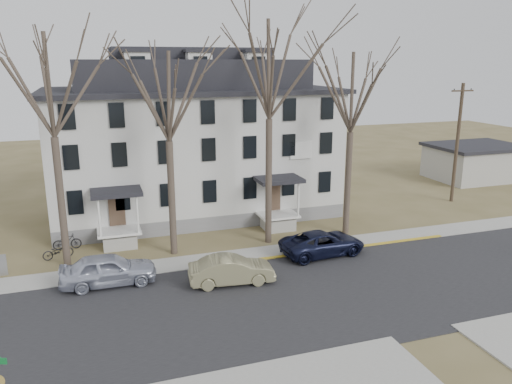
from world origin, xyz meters
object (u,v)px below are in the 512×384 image
object	(u,v)px
tree_center	(269,62)
bicycle_right	(67,242)
utility_pole_far	(457,142)
car_tan	(232,271)
tree_far_left	(48,77)
bicycle_left	(58,252)
car_navy	(323,244)
car_silver	(108,270)
boarding_house	(193,141)
tree_mid_left	(167,90)
tree_mid_right	(352,87)

from	to	relation	value
tree_center	bicycle_right	world-z (taller)	tree_center
utility_pole_far	car_tan	world-z (taller)	utility_pole_far
tree_far_left	tree_center	xyz separation A→B (m)	(12.00, 0.00, 0.74)
car_tan	bicycle_left	distance (m)	10.74
tree_center	bicycle_left	xyz separation A→B (m)	(-12.53, 1.20, -10.64)
tree_far_left	bicycle_left	distance (m)	9.98
car_navy	bicycle_right	size ratio (longest dim) A/B	3.06
car_silver	boarding_house	bearing A→B (deg)	-30.06
bicycle_left	bicycle_right	bearing A→B (deg)	-31.60
bicycle_right	car_navy	bearing A→B (deg)	-112.09
bicycle_right	car_tan	bearing A→B (deg)	-134.08
tree_center	tree_mid_left	bearing A→B (deg)	180.00
tree_far_left	tree_mid_left	world-z (taller)	tree_far_left
tree_center	utility_pole_far	size ratio (longest dim) A/B	1.55
tree_mid_left	bicycle_left	world-z (taller)	tree_mid_left
tree_far_left	bicycle_right	xyz separation A→B (m)	(-0.07, 2.59, -9.84)
tree_mid_left	car_tan	size ratio (longest dim) A/B	2.91
car_silver	car_tan	xyz separation A→B (m)	(6.02, -1.86, -0.10)
tree_mid_right	utility_pole_far	world-z (taller)	tree_mid_right
tree_far_left	boarding_house	bearing A→B (deg)	42.18
tree_mid_right	utility_pole_far	size ratio (longest dim) A/B	1.34
car_navy	bicycle_right	bearing A→B (deg)	64.20
bicycle_right	tree_mid_right	bearing A→B (deg)	-99.06
utility_pole_far	car_navy	distance (m)	17.34
car_silver	bicycle_left	size ratio (longest dim) A/B	2.81
tree_mid_left	bicycle_left	distance (m)	11.31
tree_far_left	car_navy	xyz separation A→B (m)	(14.31, -3.05, -9.64)
bicycle_left	car_silver	bearing A→B (deg)	-162.89
car_silver	bicycle_left	xyz separation A→B (m)	(-2.64, 4.50, -0.37)
tree_center	bicycle_left	world-z (taller)	tree_center
tree_mid_left	tree_mid_right	xyz separation A→B (m)	(11.50, 0.00, 0.00)
tree_center	car_silver	xyz separation A→B (m)	(-9.89, -3.30, -10.27)
car_navy	bicycle_right	distance (m)	15.45
bicycle_left	bicycle_right	xyz separation A→B (m)	(0.46, 1.39, 0.05)
tree_center	bicycle_right	xyz separation A→B (m)	(-12.07, 2.59, -10.59)
car_silver	bicycle_right	world-z (taller)	car_silver
utility_pole_far	tree_mid_right	bearing A→B (deg)	-160.71
car_navy	bicycle_left	xyz separation A→B (m)	(-14.84, 4.25, -0.26)
bicycle_left	bicycle_right	world-z (taller)	bicycle_right
car_silver	car_navy	bearing A→B (deg)	-87.86
tree_mid_left	car_tan	distance (m)	10.49
tree_mid_left	bicycle_right	xyz separation A→B (m)	(-6.07, 2.59, -9.10)
car_tan	bicycle_left	xyz separation A→B (m)	(-8.65, 6.36, -0.27)
tree_far_left	car_tan	size ratio (longest dim) A/B	3.14
car_silver	car_navy	distance (m)	12.21
tree_far_left	tree_center	bearing A→B (deg)	0.00
car_navy	utility_pole_far	bearing A→B (deg)	-68.84
boarding_house	car_tan	distance (m)	14.13
bicycle_right	bicycle_left	bearing A→B (deg)	161.02
tree_mid_right	car_silver	size ratio (longest dim) A/B	2.65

